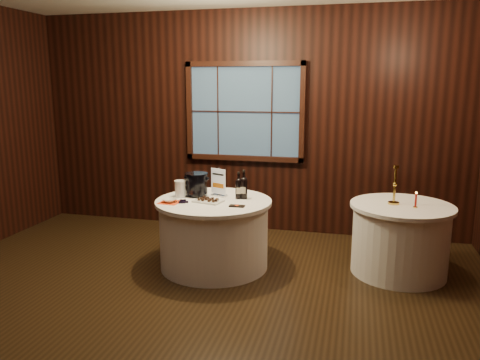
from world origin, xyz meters
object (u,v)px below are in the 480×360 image
(glass_pitcher, at_px, (180,189))
(side_table, at_px, (400,239))
(sign_stand, at_px, (219,186))
(ice_bucket, at_px, (197,184))
(port_bottle_left, at_px, (239,187))
(main_table, at_px, (214,233))
(cracker_bowl, at_px, (170,200))
(chocolate_plate, at_px, (208,200))
(red_candle, at_px, (416,201))
(brass_candlestick, at_px, (394,190))
(port_bottle_right, at_px, (244,186))
(grape_bunch, at_px, (183,202))
(chocolate_box, at_px, (237,206))

(glass_pitcher, bearing_deg, side_table, -4.19)
(sign_stand, distance_m, ice_bucket, 0.26)
(glass_pitcher, bearing_deg, ice_bucket, 18.20)
(ice_bucket, bearing_deg, port_bottle_left, -0.40)
(main_table, xyz_separation_m, side_table, (2.00, 0.30, 0.00))
(cracker_bowl, bearing_deg, main_table, 26.82)
(sign_stand, relative_size, chocolate_plate, 0.95)
(side_table, bearing_deg, red_candle, -41.05)
(brass_candlestick, distance_m, red_candle, 0.25)
(glass_pitcher, distance_m, red_candle, 2.53)
(port_bottle_left, xyz_separation_m, port_bottle_right, (0.06, 0.01, 0.01))
(chocolate_plate, relative_size, cracker_bowl, 2.31)
(sign_stand, xyz_separation_m, grape_bunch, (-0.28, -0.41, -0.09))
(ice_bucket, relative_size, red_candle, 1.58)
(ice_bucket, bearing_deg, main_table, -28.97)
(ice_bucket, relative_size, grape_bunch, 1.58)
(port_bottle_right, bearing_deg, chocolate_box, -88.32)
(main_table, relative_size, ice_bucket, 4.81)
(port_bottle_left, bearing_deg, red_candle, -13.23)
(sign_stand, relative_size, glass_pitcher, 1.73)
(port_bottle_left, relative_size, brass_candlestick, 0.72)
(sign_stand, height_order, brass_candlestick, brass_candlestick)
(chocolate_box, height_order, grape_bunch, grape_bunch)
(red_candle, bearing_deg, glass_pitcher, -176.58)
(ice_bucket, distance_m, chocolate_box, 0.67)
(chocolate_plate, distance_m, grape_bunch, 0.28)
(port_bottle_right, height_order, red_candle, port_bottle_right)
(red_candle, bearing_deg, grape_bunch, -170.12)
(sign_stand, relative_size, chocolate_box, 2.06)
(brass_candlestick, bearing_deg, cracker_bowl, -167.52)
(side_table, bearing_deg, chocolate_plate, -168.97)
(sign_stand, height_order, glass_pitcher, sign_stand)
(side_table, relative_size, brass_candlestick, 2.57)
(side_table, height_order, cracker_bowl, cracker_bowl)
(side_table, xyz_separation_m, red_candle, (0.12, -0.10, 0.45))
(grape_bunch, xyz_separation_m, cracker_bowl, (-0.15, 0.00, 0.00))
(grape_bunch, relative_size, cracker_bowl, 1.13)
(side_table, xyz_separation_m, ice_bucket, (-2.24, -0.17, 0.52))
(port_bottle_right, height_order, brass_candlestick, brass_candlestick)
(sign_stand, xyz_separation_m, glass_pitcher, (-0.41, -0.15, -0.02))
(main_table, xyz_separation_m, brass_candlestick, (1.91, 0.30, 0.53))
(main_table, xyz_separation_m, ice_bucket, (-0.24, 0.13, 0.52))
(main_table, distance_m, glass_pitcher, 0.63)
(port_bottle_right, height_order, chocolate_box, port_bottle_right)
(side_table, bearing_deg, ice_bucket, -175.75)
(side_table, distance_m, port_bottle_right, 1.78)
(side_table, bearing_deg, port_bottle_left, -174.45)
(port_bottle_left, relative_size, chocolate_plate, 0.88)
(chocolate_box, distance_m, brass_candlestick, 1.68)
(glass_pitcher, distance_m, cracker_bowl, 0.27)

